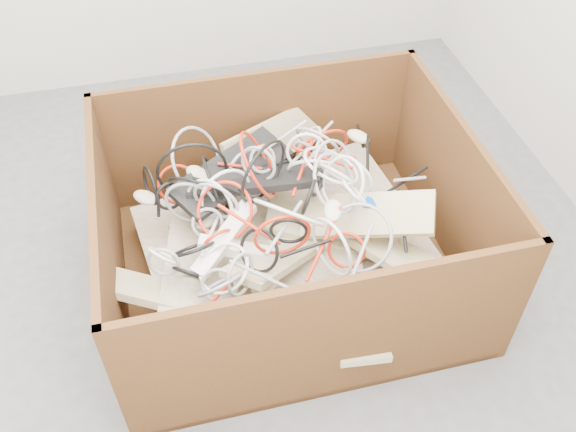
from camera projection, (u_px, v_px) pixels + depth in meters
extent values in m
plane|color=#4A4B4D|center=(229.00, 287.00, 2.37)|extent=(3.00, 3.00, 0.00)
cube|color=#381C0E|center=(289.00, 273.00, 2.41)|extent=(1.25, 1.04, 0.03)
cube|color=#381C0E|center=(259.00, 134.00, 2.56)|extent=(1.25, 0.02, 0.58)
cube|color=#381C0E|center=(331.00, 343.00, 1.86)|extent=(1.25, 0.02, 0.58)
cube|color=#381C0E|center=(453.00, 193.00, 2.31)|extent=(0.02, 0.99, 0.58)
cube|color=#381C0E|center=(110.00, 254.00, 2.11)|extent=(0.03, 0.99, 0.58)
cube|color=#C2AF90|center=(288.00, 256.00, 2.37)|extent=(1.10, 0.95, 0.20)
cube|color=#C2AF90|center=(264.00, 262.00, 2.25)|extent=(0.79, 0.71, 0.21)
cube|color=#C2B489|center=(235.00, 224.00, 2.36)|extent=(0.49, 0.24, 0.06)
cube|color=#C2B489|center=(328.00, 230.00, 2.31)|extent=(0.48, 0.32, 0.15)
cube|color=#C2B489|center=(348.00, 304.00, 2.10)|extent=(0.19, 0.47, 0.06)
cube|color=#C2B489|center=(174.00, 297.00, 2.06)|extent=(0.46, 0.31, 0.22)
cube|color=#C2B489|center=(404.00, 260.00, 2.14)|extent=(0.34, 0.48, 0.16)
cube|color=#C2B489|center=(273.00, 141.00, 2.47)|extent=(0.44, 0.31, 0.19)
cube|color=#C2B489|center=(281.00, 255.00, 2.15)|extent=(0.45, 0.41, 0.22)
cube|color=#C2B489|center=(367.00, 215.00, 2.18)|extent=(0.46, 0.35, 0.20)
cube|color=black|center=(253.00, 180.00, 2.21)|extent=(0.48, 0.21, 0.07)
cube|color=black|center=(232.00, 172.00, 2.23)|extent=(0.48, 0.39, 0.07)
ellipsoid|color=beige|center=(207.00, 220.00, 2.18)|extent=(0.11, 0.11, 0.04)
ellipsoid|color=beige|center=(358.00, 136.00, 2.44)|extent=(0.11, 0.12, 0.04)
ellipsoid|color=beige|center=(265.00, 285.00, 2.01)|extent=(0.11, 0.09, 0.04)
ellipsoid|color=beige|center=(333.00, 211.00, 2.03)|extent=(0.09, 0.11, 0.04)
ellipsoid|color=beige|center=(197.00, 174.00, 2.20)|extent=(0.11, 0.12, 0.04)
ellipsoid|color=black|center=(368.00, 281.00, 2.03)|extent=(0.11, 0.08, 0.04)
ellipsoid|color=beige|center=(145.00, 198.00, 2.26)|extent=(0.11, 0.11, 0.04)
ellipsoid|color=black|center=(237.00, 310.00, 1.81)|extent=(0.11, 0.09, 0.04)
cube|color=silver|center=(224.00, 239.00, 2.05)|extent=(0.25, 0.24, 0.12)
cube|color=silver|center=(237.00, 249.00, 2.07)|extent=(0.26, 0.13, 0.09)
cube|color=#0C40B5|center=(371.00, 204.00, 2.19)|extent=(0.06, 0.06, 0.03)
torus|color=black|center=(215.00, 168.00, 2.34)|extent=(0.18, 0.24, 0.22)
torus|color=red|center=(266.00, 157.00, 2.26)|extent=(0.03, 0.13, 0.13)
torus|color=#95969B|center=(240.00, 275.00, 1.93)|extent=(0.13, 0.16, 0.19)
torus|color=#95969B|center=(258.00, 164.00, 2.18)|extent=(0.15, 0.11, 0.18)
torus|color=#95969B|center=(216.00, 201.00, 2.09)|extent=(0.19, 0.15, 0.23)
torus|color=red|center=(258.00, 165.00, 2.17)|extent=(0.14, 0.32, 0.30)
torus|color=black|center=(263.00, 172.00, 2.10)|extent=(0.25, 0.23, 0.33)
torus|color=black|center=(170.00, 196.00, 2.17)|extent=(0.14, 0.07, 0.15)
torus|color=#95969B|center=(163.00, 262.00, 1.99)|extent=(0.15, 0.06, 0.15)
torus|color=#95969B|center=(308.00, 153.00, 2.34)|extent=(0.13, 0.13, 0.16)
torus|color=#95969B|center=(190.00, 203.00, 2.15)|extent=(0.22, 0.09, 0.23)
torus|color=#95969B|center=(197.00, 160.00, 2.29)|extent=(0.20, 0.30, 0.31)
torus|color=#95969B|center=(208.00, 223.00, 2.11)|extent=(0.15, 0.08, 0.14)
torus|color=#95969B|center=(335.00, 184.00, 2.12)|extent=(0.19, 0.26, 0.25)
torus|color=red|center=(346.00, 250.00, 2.02)|extent=(0.14, 0.12, 0.15)
torus|color=silver|center=(307.00, 152.00, 2.26)|extent=(0.20, 0.08, 0.20)
torus|color=silver|center=(226.00, 194.00, 2.15)|extent=(0.26, 0.11, 0.27)
torus|color=#95969B|center=(318.00, 142.00, 2.34)|extent=(0.20, 0.16, 0.21)
torus|color=silver|center=(350.00, 175.00, 2.22)|extent=(0.15, 0.20, 0.24)
torus|color=silver|center=(331.00, 247.00, 2.03)|extent=(0.09, 0.24, 0.25)
torus|color=silver|center=(163.00, 256.00, 2.01)|extent=(0.13, 0.11, 0.12)
torus|color=black|center=(289.00, 231.00, 2.01)|extent=(0.17, 0.06, 0.17)
torus|color=silver|center=(337.00, 175.00, 2.18)|extent=(0.15, 0.14, 0.17)
torus|color=silver|center=(342.00, 183.00, 2.13)|extent=(0.15, 0.25, 0.23)
torus|color=silver|center=(209.00, 207.00, 2.11)|extent=(0.17, 0.22, 0.26)
torus|color=#95969B|center=(211.00, 181.00, 2.30)|extent=(0.11, 0.13, 0.12)
torus|color=#95969B|center=(251.00, 173.00, 2.28)|extent=(0.25, 0.11, 0.26)
torus|color=silver|center=(224.00, 268.00, 1.96)|extent=(0.23, 0.24, 0.12)
torus|color=black|center=(259.00, 251.00, 2.00)|extent=(0.14, 0.17, 0.18)
torus|color=#95969B|center=(219.00, 286.00, 1.94)|extent=(0.16, 0.09, 0.15)
torus|color=red|center=(282.00, 235.00, 1.98)|extent=(0.26, 0.03, 0.26)
torus|color=black|center=(217.00, 188.00, 2.21)|extent=(0.11, 0.34, 0.33)
torus|color=silver|center=(313.00, 170.00, 2.24)|extent=(0.24, 0.11, 0.23)
torus|color=black|center=(190.00, 273.00, 2.03)|extent=(0.12, 0.13, 0.14)
torus|color=#95969B|center=(332.00, 162.00, 2.23)|extent=(0.21, 0.13, 0.20)
torus|color=red|center=(177.00, 184.00, 2.27)|extent=(0.17, 0.12, 0.14)
torus|color=#95969B|center=(358.00, 238.00, 2.03)|extent=(0.27, 0.23, 0.22)
torus|color=black|center=(192.00, 171.00, 2.20)|extent=(0.35, 0.03, 0.35)
torus|color=silver|center=(354.00, 192.00, 2.12)|extent=(0.11, 0.16, 0.13)
torus|color=silver|center=(303.00, 152.00, 2.35)|extent=(0.21, 0.29, 0.23)
torus|color=black|center=(150.00, 186.00, 2.25)|extent=(0.06, 0.17, 0.17)
torus|color=#95969B|center=(219.00, 285.00, 1.93)|extent=(0.19, 0.16, 0.13)
torus|color=silver|center=(331.00, 166.00, 2.19)|extent=(0.21, 0.22, 0.11)
torus|color=red|center=(218.00, 239.00, 2.06)|extent=(0.15, 0.07, 0.15)
torus|color=red|center=(224.00, 211.00, 2.06)|extent=(0.22, 0.19, 0.21)
torus|color=red|center=(322.00, 149.00, 2.38)|extent=(0.29, 0.09, 0.29)
torus|color=black|center=(198.00, 191.00, 2.19)|extent=(0.21, 0.22, 0.25)
torus|color=#95969B|center=(263.00, 159.00, 2.22)|extent=(0.13, 0.07, 0.13)
torus|color=silver|center=(289.00, 213.00, 2.01)|extent=(0.27, 0.29, 0.22)
torus|color=black|center=(194.00, 249.00, 2.04)|extent=(0.19, 0.15, 0.15)
torus|color=black|center=(309.00, 197.00, 1.99)|extent=(0.10, 0.15, 0.17)
torus|color=black|center=(317.00, 182.00, 2.09)|extent=(0.10, 0.12, 0.15)
cylinder|color=#95969B|center=(280.00, 139.00, 2.31)|extent=(0.22, 0.08, 0.09)
cylinder|color=black|center=(306.00, 248.00, 1.95)|extent=(0.17, 0.03, 0.03)
cylinder|color=black|center=(230.00, 190.00, 2.10)|extent=(0.22, 0.20, 0.03)
cylinder|color=silver|center=(211.00, 234.00, 2.07)|extent=(0.10, 0.21, 0.05)
cylinder|color=black|center=(158.00, 193.00, 2.31)|extent=(0.04, 0.20, 0.06)
cylinder|color=red|center=(324.00, 243.00, 1.97)|extent=(0.18, 0.21, 0.10)
cylinder|color=red|center=(303.00, 167.00, 2.20)|extent=(0.13, 0.20, 0.09)
cylinder|color=red|center=(249.00, 224.00, 1.99)|extent=(0.17, 0.17, 0.07)
cylinder|color=#95969B|center=(362.00, 252.00, 1.98)|extent=(0.13, 0.17, 0.07)
cylinder|color=black|center=(368.00, 155.00, 2.36)|extent=(0.08, 0.20, 0.02)
cylinder|color=black|center=(396.00, 186.00, 2.29)|extent=(0.28, 0.12, 0.05)
cylinder|color=red|center=(240.00, 166.00, 2.23)|extent=(0.16, 0.05, 0.04)
cylinder|color=black|center=(402.00, 220.00, 2.14)|extent=(0.07, 0.24, 0.07)
cylinder|color=red|center=(333.00, 158.00, 2.40)|extent=(0.17, 0.08, 0.03)
cylinder|color=#95969B|center=(269.00, 279.00, 1.92)|extent=(0.22, 0.15, 0.09)
cylinder|color=#95969B|center=(284.00, 227.00, 1.97)|extent=(0.17, 0.20, 0.02)
cylinder|color=black|center=(360.00, 136.00, 2.50)|extent=(0.03, 0.14, 0.01)
cylinder|color=red|center=(210.00, 200.00, 2.21)|extent=(0.10, 0.16, 0.07)
cylinder|color=#95969B|center=(410.00, 179.00, 2.29)|extent=(0.13, 0.02, 0.03)
cylinder|color=red|center=(322.00, 157.00, 2.25)|extent=(0.20, 0.14, 0.05)
cylinder|color=black|center=(274.00, 164.00, 2.27)|extent=(0.20, 0.05, 0.03)
cylinder|color=#95969B|center=(312.00, 143.00, 2.34)|extent=(0.22, 0.20, 0.03)
cylinder|color=red|center=(215.00, 299.00, 1.93)|extent=(0.13, 0.16, 0.06)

